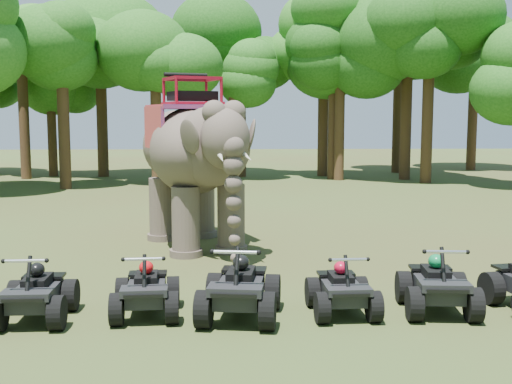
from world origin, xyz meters
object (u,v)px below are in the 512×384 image
atv_1 (146,283)px  atv_0 (35,286)px  atv_2 (240,280)px  elephant (194,161)px  atv_4 (437,278)px  atv_3 (342,283)px

atv_1 → atv_0: bearing=-177.6°
atv_0 → atv_2: (3.61, -0.01, 0.07)m
elephant → atv_4: size_ratio=3.24×
atv_4 → atv_2: bearing=-171.2°
atv_3 → atv_4: (1.77, 0.05, 0.06)m
atv_4 → elephant: bearing=132.9°
atv_3 → atv_2: bearing=-177.2°
atv_0 → atv_3: 5.48m
elephant → atv_0: size_ratio=3.38×
atv_2 → elephant: bearing=108.1°
atv_2 → atv_4: 3.65m
elephant → atv_0: 7.10m
atv_4 → atv_1: bearing=-174.7°
atv_3 → atv_4: size_ratio=0.90×
elephant → atv_2: bearing=-100.8°
atv_0 → atv_1: 1.93m
atv_1 → atv_4: (5.33, 0.00, 0.05)m
elephant → atv_4: (4.81, -6.21, -1.73)m
atv_0 → atv_2: size_ratio=0.90×
atv_2 → atv_4: bearing=11.4°
atv_1 → atv_3: atv_1 is taller
atv_2 → atv_3: 1.88m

